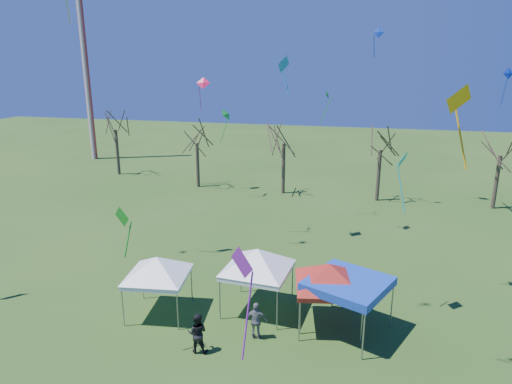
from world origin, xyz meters
TOP-DOWN VIEW (x-y plane):
  - ground at (0.00, 0.00)m, footprint 140.00×140.00m
  - radio_mast at (-28.00, 34.00)m, footprint 0.70×0.70m
  - tree_0 at (-20.85, 27.38)m, footprint 3.83×3.83m
  - tree_1 at (-10.77, 24.65)m, footprint 3.42×3.42m
  - tree_2 at (-2.37, 24.38)m, footprint 3.71×3.71m
  - tree_3 at (6.03, 24.04)m, footprint 3.59×3.59m
  - tree_4 at (15.36, 24.00)m, footprint 3.58×3.58m
  - tent_white_west at (-4.41, 2.40)m, footprint 3.84×3.84m
  - tent_white_mid at (0.11, 3.84)m, footprint 4.20×4.20m
  - tent_red at (3.54, 3.26)m, footprint 3.98×3.98m
  - tent_blue at (4.40, 3.00)m, footprint 4.24×4.24m
  - person_dark at (-1.55, -0.02)m, footprint 0.93×0.77m
  - person_grey at (0.61, 1.49)m, footprint 1.04×0.51m
  - kite_1 at (-4.17, -0.63)m, footprint 0.90×0.60m
  - kite_12 at (14.83, 23.15)m, footprint 0.89×0.57m
  - kite_13 at (-6.98, 21.98)m, footprint 0.97×1.28m
  - kite_19 at (5.16, 21.98)m, footprint 0.85×0.59m
  - kite_27 at (7.32, -0.82)m, footprint 1.18×1.13m
  - kite_17 at (6.36, 5.14)m, footprint 0.78×1.08m
  - kite_2 at (-9.56, 23.54)m, footprint 1.34×1.00m
  - kite_5 at (1.42, -3.54)m, footprint 1.07×0.96m
  - kite_11 at (-0.51, 13.18)m, footprint 0.97×1.29m
  - kite_22 at (1.81, 18.81)m, footprint 0.78×0.83m

SIDE VIEW (x-z plane):
  - ground at x=0.00m, z-range 0.00..0.00m
  - person_grey at x=0.61m, z-range 0.00..1.71m
  - person_dark at x=-1.55m, z-range 0.00..1.76m
  - tent_blue at x=4.40m, z-range 1.06..3.58m
  - tent_white_west at x=-4.41m, z-range 1.05..4.46m
  - tent_red at x=3.54m, z-range 1.09..4.66m
  - tent_white_mid at x=0.11m, z-range 1.14..4.86m
  - tree_1 at x=-10.77m, z-range 2.02..9.56m
  - kite_5 at x=1.42m, z-range 4.06..7.81m
  - kite_1 at x=-4.17m, z-range 4.94..6.98m
  - tree_4 at x=15.36m, z-range 2.12..10.00m
  - tree_3 at x=6.03m, z-range 2.12..10.03m
  - tree_2 at x=-2.37m, z-range 2.20..10.38m
  - tree_0 at x=-20.85m, z-range 2.27..10.70m
  - kite_13 at x=-6.98m, z-range 5.87..8.78m
  - kite_17 at x=6.36m, z-range 6.02..9.01m
  - kite_22 at x=1.81m, z-range 8.01..10.52m
  - kite_2 at x=-9.56m, z-range 8.38..11.35m
  - kite_27 at x=7.32m, z-range 9.35..11.97m
  - kite_12 at x=14.83m, z-range 9.39..12.18m
  - kite_11 at x=-0.51m, z-range 10.26..12.85m
  - radio_mast at x=-28.00m, z-range 0.00..25.00m
  - kite_19 at x=5.16m, z-range 12.64..14.90m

